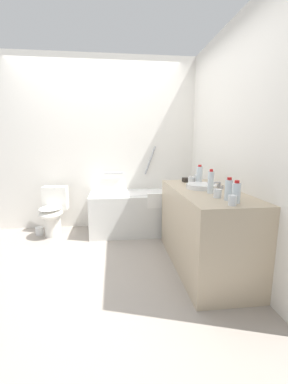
{
  "coord_description": "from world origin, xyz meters",
  "views": [
    {
      "loc": [
        0.23,
        -2.77,
        1.33
      ],
      "look_at": [
        0.6,
        0.26,
        0.72
      ],
      "focal_mm": 23.61,
      "sensor_mm": 36.0,
      "label": 1
    }
  ],
  "objects_px": {
    "water_bottle_0": "(199,175)",
    "amenity_basket": "(188,180)",
    "sink_basin": "(202,186)",
    "drinking_glass_1": "(232,200)",
    "drinking_glass_2": "(191,180)",
    "water_bottle_2": "(229,190)",
    "sink_faucet": "(219,185)",
    "toilet_paper_roll": "(39,231)",
    "water_bottle_1": "(236,193)",
    "bathtub": "(143,211)",
    "drinking_glass_3": "(197,179)",
    "drinking_glass_0": "(217,193)",
    "toilet": "(53,211)",
    "water_bottle_3": "(211,182)"
  },
  "relations": [
    {
      "from": "water_bottle_0",
      "to": "amenity_basket",
      "type": "bearing_deg",
      "value": 110.66
    },
    {
      "from": "sink_basin",
      "to": "drinking_glass_1",
      "type": "xyz_separation_m",
      "value": [
        -0.01,
        -0.74,
        0.02
      ]
    },
    {
      "from": "drinking_glass_1",
      "to": "drinking_glass_2",
      "type": "bearing_deg",
      "value": 90.13
    },
    {
      "from": "sink_basin",
      "to": "water_bottle_2",
      "type": "height_order",
      "value": "water_bottle_2"
    },
    {
      "from": "sink_basin",
      "to": "sink_faucet",
      "type": "height_order",
      "value": "sink_faucet"
    },
    {
      "from": "water_bottle_2",
      "to": "toilet_paper_roll",
      "type": "distance_m",
      "value": 2.78
    },
    {
      "from": "sink_basin",
      "to": "water_bottle_1",
      "type": "height_order",
      "value": "water_bottle_1"
    },
    {
      "from": "bathtub",
      "to": "amenity_basket",
      "type": "relative_size",
      "value": 11.11
    },
    {
      "from": "amenity_basket",
      "to": "drinking_glass_3",
      "type": "bearing_deg",
      "value": -52.25
    },
    {
      "from": "sink_basin",
      "to": "drinking_glass_2",
      "type": "height_order",
      "value": "drinking_glass_2"
    },
    {
      "from": "water_bottle_2",
      "to": "drinking_glass_1",
      "type": "relative_size",
      "value": 2.43
    },
    {
      "from": "drinking_glass_3",
      "to": "toilet_paper_roll",
      "type": "bearing_deg",
      "value": 161.18
    },
    {
      "from": "water_bottle_0",
      "to": "drinking_glass_0",
      "type": "bearing_deg",
      "value": -96.46
    },
    {
      "from": "sink_basin",
      "to": "sink_faucet",
      "type": "bearing_deg",
      "value": 0.0
    },
    {
      "from": "drinking_glass_3",
      "to": "toilet",
      "type": "bearing_deg",
      "value": 159.49
    },
    {
      "from": "water_bottle_2",
      "to": "water_bottle_3",
      "type": "relative_size",
      "value": 0.84
    },
    {
      "from": "water_bottle_1",
      "to": "water_bottle_2",
      "type": "height_order",
      "value": "water_bottle_2"
    },
    {
      "from": "water_bottle_3",
      "to": "amenity_basket",
      "type": "distance_m",
      "value": 0.73
    },
    {
      "from": "toilet",
      "to": "water_bottle_2",
      "type": "height_order",
      "value": "water_bottle_2"
    },
    {
      "from": "sink_basin",
      "to": "drinking_glass_1",
      "type": "bearing_deg",
      "value": -91.05
    },
    {
      "from": "water_bottle_2",
      "to": "amenity_basket",
      "type": "bearing_deg",
      "value": 92.29
    },
    {
      "from": "bathtub",
      "to": "water_bottle_2",
      "type": "distance_m",
      "value": 1.83
    },
    {
      "from": "bathtub",
      "to": "sink_faucet",
      "type": "bearing_deg",
      "value": -56.91
    },
    {
      "from": "toilet",
      "to": "toilet_paper_roll",
      "type": "distance_m",
      "value": 0.37
    },
    {
      "from": "bathtub",
      "to": "water_bottle_0",
      "type": "bearing_deg",
      "value": -54.17
    },
    {
      "from": "water_bottle_0",
      "to": "bathtub",
      "type": "bearing_deg",
      "value": 125.83
    },
    {
      "from": "toilet",
      "to": "drinking_glass_3",
      "type": "distance_m",
      "value": 2.08
    },
    {
      "from": "water_bottle_0",
      "to": "water_bottle_1",
      "type": "relative_size",
      "value": 1.23
    },
    {
      "from": "sink_faucet",
      "to": "drinking_glass_2",
      "type": "xyz_separation_m",
      "value": [
        -0.21,
        0.32,
        0.01
      ]
    },
    {
      "from": "water_bottle_2",
      "to": "drinking_glass_0",
      "type": "distance_m",
      "value": 0.13
    },
    {
      "from": "drinking_glass_2",
      "to": "water_bottle_3",
      "type": "bearing_deg",
      "value": -88.72
    },
    {
      "from": "water_bottle_2",
      "to": "amenity_basket",
      "type": "xyz_separation_m",
      "value": [
        -0.04,
        1.03,
        -0.07
      ]
    },
    {
      "from": "water_bottle_0",
      "to": "water_bottle_3",
      "type": "distance_m",
      "value": 0.54
    },
    {
      "from": "water_bottle_3",
      "to": "toilet_paper_roll",
      "type": "relative_size",
      "value": 2.08
    },
    {
      "from": "drinking_glass_2",
      "to": "drinking_glass_0",
      "type": "bearing_deg",
      "value": -89.92
    },
    {
      "from": "sink_basin",
      "to": "water_bottle_1",
      "type": "xyz_separation_m",
      "value": [
        0.05,
        -0.66,
        0.06
      ]
    },
    {
      "from": "water_bottle_1",
      "to": "amenity_basket",
      "type": "bearing_deg",
      "value": 92.93
    },
    {
      "from": "water_bottle_2",
      "to": "drinking_glass_2",
      "type": "bearing_deg",
      "value": 93.41
    },
    {
      "from": "bathtub",
      "to": "amenity_basket",
      "type": "xyz_separation_m",
      "value": [
        0.5,
        -0.6,
        0.55
      ]
    },
    {
      "from": "drinking_glass_0",
      "to": "drinking_glass_1",
      "type": "bearing_deg",
      "value": -89.75
    },
    {
      "from": "bathtub",
      "to": "water_bottle_1",
      "type": "xyz_separation_m",
      "value": [
        0.56,
        -1.73,
        0.61
      ]
    },
    {
      "from": "sink_faucet",
      "to": "water_bottle_1",
      "type": "relative_size",
      "value": 0.82
    },
    {
      "from": "bathtub",
      "to": "toilet",
      "type": "distance_m",
      "value": 1.3
    },
    {
      "from": "toilet",
      "to": "water_bottle_3",
      "type": "xyz_separation_m",
      "value": [
        1.8,
        -1.33,
        0.6
      ]
    },
    {
      "from": "sink_basin",
      "to": "water_bottle_0",
      "type": "relative_size",
      "value": 1.42
    },
    {
      "from": "sink_faucet",
      "to": "water_bottle_3",
      "type": "height_order",
      "value": "water_bottle_3"
    },
    {
      "from": "drinking_glass_1",
      "to": "drinking_glass_0",
      "type": "bearing_deg",
      "value": 90.25
    },
    {
      "from": "water_bottle_2",
      "to": "drinking_glass_0",
      "type": "xyz_separation_m",
      "value": [
        -0.05,
        0.11,
        -0.05
      ]
    },
    {
      "from": "bathtub",
      "to": "water_bottle_2",
      "type": "height_order",
      "value": "bathtub"
    },
    {
      "from": "bathtub",
      "to": "toilet_paper_roll",
      "type": "xyz_separation_m",
      "value": [
        -1.52,
        0.01,
        -0.26
      ]
    }
  ]
}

